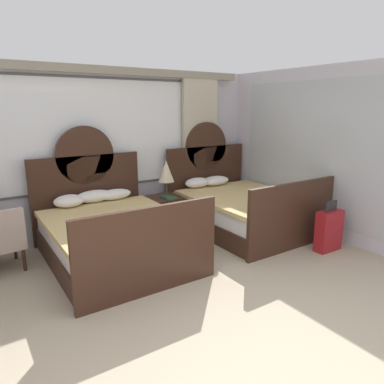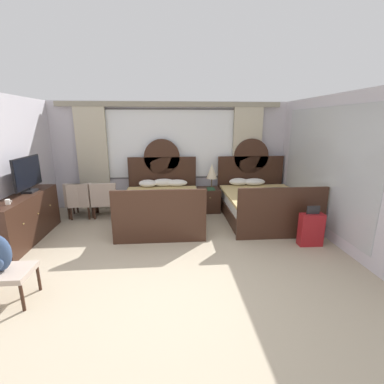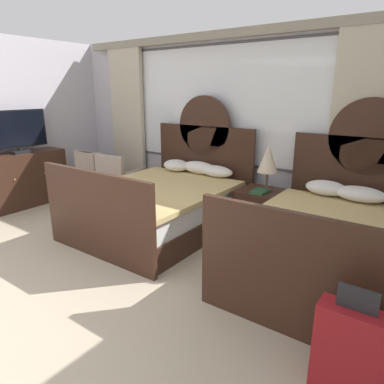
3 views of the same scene
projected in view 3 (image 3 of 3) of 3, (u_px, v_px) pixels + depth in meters
The scene contains 12 objects.
wall_back_window at pixel (223, 120), 5.29m from camera, with size 5.98×0.22×2.70m.
bed_near_window at pixel (163, 202), 4.79m from camera, with size 1.73×2.23×1.79m.
bed_near_mirror at pixel (337, 244), 3.50m from camera, with size 1.73×2.23×1.79m.
nightstand_between_beds at pixel (259, 211), 4.68m from camera, with size 0.54×0.57×0.58m.
table_lamp_on_nightstand at pixel (268, 159), 4.44m from camera, with size 0.27×0.27×0.62m.
book_on_nightstand at pixel (260, 191), 4.48m from camera, with size 0.18×0.26×0.03m.
dresser_minibar at pixel (8, 183), 5.51m from camera, with size 0.48×1.90×0.89m.
tv_flatscreen at pixel (18, 131), 5.48m from camera, with size 0.20×0.95×0.68m.
armchair_by_window_left at pixel (117, 177), 5.84m from camera, with size 0.62×0.62×0.85m.
armchair_by_window_centre at pixel (95, 173), 6.15m from camera, with size 0.61×0.61×0.85m.
armchair_by_window_right at pixel (96, 173), 6.14m from camera, with size 0.67×0.67×0.85m.
suitcase_on_floor at pixel (350, 352), 2.14m from camera, with size 0.43×0.19×0.76m.
Camera 3 is at (2.74, -0.72, 1.86)m, focal length 32.30 mm.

